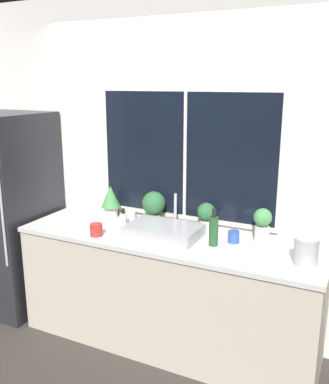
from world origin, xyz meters
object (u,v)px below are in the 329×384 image
(potted_plant_far_right, at_px, (262,223))
(mug_blue, at_px, (234,237))
(refrigerator, at_px, (7,212))
(mug_white, at_px, (131,217))
(soap_bottle, at_px, (123,222))
(kettle, at_px, (306,250))
(potted_plant_center_left, at_px, (154,205))
(sink, at_px, (164,231))
(mug_red, at_px, (96,230))
(bottle_tall, at_px, (214,230))
(potted_plant_center_right, at_px, (206,215))
(potted_plant_far_left, at_px, (111,199))

(potted_plant_far_right, xyz_separation_m, mug_blue, (-0.18, -0.11, -0.09))
(refrigerator, xyz_separation_m, mug_white, (1.17, 0.20, 0.06))
(soap_bottle, bearing_deg, kettle, -0.75)
(refrigerator, bearing_deg, potted_plant_center_left, 11.07)
(sink, height_order, mug_blue, sink)
(refrigerator, distance_m, mug_red, 1.10)
(bottle_tall, relative_size, mug_white, 2.64)
(potted_plant_center_right, height_order, soap_bottle, potted_plant_center_right)
(kettle, bearing_deg, potted_plant_center_right, 160.83)
(sink, bearing_deg, mug_red, -155.40)
(sink, distance_m, mug_blue, 0.52)
(potted_plant_center_left, bearing_deg, potted_plant_far_left, 180.00)
(mug_blue, bearing_deg, mug_red, -161.63)
(potted_plant_far_right, bearing_deg, kettle, -37.91)
(potted_plant_center_left, height_order, kettle, potted_plant_center_left)
(soap_bottle, bearing_deg, refrigerator, -179.46)
(potted_plant_center_right, height_order, mug_red, potted_plant_center_right)
(sink, xyz_separation_m, potted_plant_center_left, (-0.20, 0.22, 0.12))
(potted_plant_center_left, relative_size, potted_plant_center_right, 1.16)
(potted_plant_far_right, xyz_separation_m, soap_bottle, (-1.02, -0.25, -0.06))
(potted_plant_far_right, bearing_deg, refrigerator, -173.26)
(potted_plant_far_right, xyz_separation_m, mug_red, (-1.15, -0.44, -0.09))
(mug_white, bearing_deg, sink, -23.33)
(mug_white, bearing_deg, potted_plant_center_left, 18.60)
(bottle_tall, height_order, mug_white, bottle_tall)
(potted_plant_far_left, bearing_deg, potted_plant_center_left, 0.00)
(bottle_tall, bearing_deg, sink, 178.83)
(sink, xyz_separation_m, potted_plant_center_right, (0.25, 0.22, 0.09))
(potted_plant_center_right, relative_size, kettle, 1.21)
(potted_plant_far_left, xyz_separation_m, potted_plant_center_right, (0.87, 0.00, -0.02))
(bottle_tall, bearing_deg, soap_bottle, -178.32)
(refrigerator, relative_size, potted_plant_far_left, 6.37)
(potted_plant_center_left, xyz_separation_m, soap_bottle, (-0.13, -0.25, -0.09))
(potted_plant_center_left, xyz_separation_m, potted_plant_center_right, (0.45, 0.00, -0.03))
(mug_red, relative_size, kettle, 0.49)
(refrigerator, distance_m, potted_plant_far_left, 0.99)
(soap_bottle, xyz_separation_m, mug_red, (-0.13, -0.18, -0.03))
(soap_bottle, height_order, mug_blue, soap_bottle)
(refrigerator, bearing_deg, potted_plant_far_right, 6.74)
(bottle_tall, bearing_deg, mug_red, -166.64)
(potted_plant_far_right, bearing_deg, potted_plant_center_left, 180.00)
(potted_plant_far_right, height_order, mug_blue, potted_plant_far_right)
(soap_bottle, relative_size, mug_white, 1.78)
(mug_blue, xyz_separation_m, kettle, (0.52, -0.16, 0.05))
(potted_plant_far_left, relative_size, potted_plant_center_left, 1.02)
(soap_bottle, distance_m, mug_blue, 0.85)
(potted_plant_center_right, distance_m, mug_blue, 0.29)
(potted_plant_far_left, distance_m, mug_red, 0.47)
(potted_plant_far_right, height_order, kettle, potted_plant_far_right)
(potted_plant_far_left, height_order, kettle, potted_plant_far_left)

